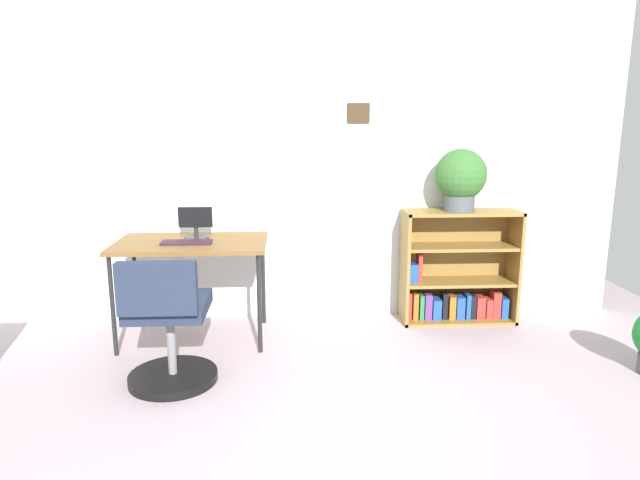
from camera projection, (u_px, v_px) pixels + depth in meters
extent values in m
cube|color=silver|center=(282.00, 163.00, 4.20)|extent=(5.20, 0.10, 2.40)
cube|color=#372817|center=(358.00, 113.00, 4.09)|extent=(0.17, 0.02, 0.14)
cube|color=brown|center=(191.00, 243.00, 3.80)|extent=(1.03, 0.63, 0.03)
cylinder|color=black|center=(113.00, 306.00, 3.58)|extent=(0.03, 0.03, 0.67)
cylinder|color=black|center=(259.00, 304.00, 3.63)|extent=(0.03, 0.03, 0.67)
cylinder|color=black|center=(136.00, 282.00, 4.12)|extent=(0.03, 0.03, 0.67)
cylinder|color=black|center=(263.00, 280.00, 4.17)|extent=(0.03, 0.03, 0.67)
cylinder|color=#262628|center=(197.00, 238.00, 3.88)|extent=(0.17, 0.17, 0.01)
cylinder|color=#262628|center=(196.00, 232.00, 3.87)|extent=(0.03, 0.03, 0.07)
cube|color=black|center=(195.00, 217.00, 3.83)|extent=(0.23, 0.02, 0.14)
cube|color=#301923|center=(186.00, 242.00, 3.72)|extent=(0.33, 0.12, 0.02)
cylinder|color=black|center=(173.00, 377.00, 3.29)|extent=(0.52, 0.52, 0.05)
cylinder|color=slate|center=(171.00, 343.00, 3.24)|extent=(0.05, 0.05, 0.38)
cube|color=#1F293D|center=(169.00, 306.00, 3.19)|extent=(0.44, 0.44, 0.08)
cube|color=#1F293D|center=(157.00, 289.00, 2.91)|extent=(0.42, 0.07, 0.29)
cube|color=olive|center=(405.00, 267.00, 4.18)|extent=(0.02, 0.30, 0.86)
cube|color=olive|center=(513.00, 266.00, 4.23)|extent=(0.02, 0.30, 0.86)
cube|color=olive|center=(462.00, 212.00, 4.12)|extent=(0.86, 0.30, 0.02)
cube|color=olive|center=(456.00, 318.00, 4.29)|extent=(0.86, 0.30, 0.02)
cube|color=olive|center=(454.00, 262.00, 4.34)|extent=(0.86, 0.02, 0.86)
cube|color=olive|center=(458.00, 282.00, 4.23)|extent=(0.82, 0.28, 0.02)
cube|color=olive|center=(460.00, 247.00, 4.17)|extent=(0.82, 0.28, 0.02)
cube|color=#B22D28|center=(409.00, 305.00, 4.24)|extent=(0.03, 0.10, 0.21)
cube|color=#99591E|center=(415.00, 306.00, 4.24)|extent=(0.04, 0.11, 0.21)
cube|color=#237238|center=(420.00, 306.00, 4.25)|extent=(0.03, 0.13, 0.20)
cube|color=#593372|center=(427.00, 306.00, 4.25)|extent=(0.05, 0.11, 0.20)
cube|color=#1E478C|center=(436.00, 308.00, 4.26)|extent=(0.06, 0.12, 0.16)
cube|color=black|center=(444.00, 305.00, 4.26)|extent=(0.04, 0.10, 0.20)
cube|color=#99591E|center=(451.00, 306.00, 4.26)|extent=(0.05, 0.12, 0.18)
cube|color=#1E478C|center=(459.00, 307.00, 4.26)|extent=(0.06, 0.11, 0.17)
cube|color=#1E478C|center=(467.00, 305.00, 4.27)|extent=(0.03, 0.12, 0.19)
cube|color=black|center=(472.00, 306.00, 4.27)|extent=(0.04, 0.10, 0.18)
cube|color=#B22D28|center=(479.00, 306.00, 4.27)|extent=(0.06, 0.13, 0.17)
cube|color=#B22D28|center=(487.00, 308.00, 4.28)|extent=(0.05, 0.12, 0.15)
cube|color=#B22D28|center=(495.00, 304.00, 4.28)|extent=(0.06, 0.10, 0.20)
cube|color=#1E478C|center=(503.00, 307.00, 4.28)|extent=(0.05, 0.13, 0.16)
cube|color=#1E478C|center=(412.00, 272.00, 4.19)|extent=(0.07, 0.11, 0.14)
cube|color=#B22D28|center=(419.00, 267.00, 4.18)|extent=(0.03, 0.09, 0.22)
cylinder|color=#474C51|center=(459.00, 203.00, 4.08)|extent=(0.22, 0.22, 0.12)
sphere|color=#31612A|center=(461.00, 175.00, 4.04)|extent=(0.38, 0.38, 0.38)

